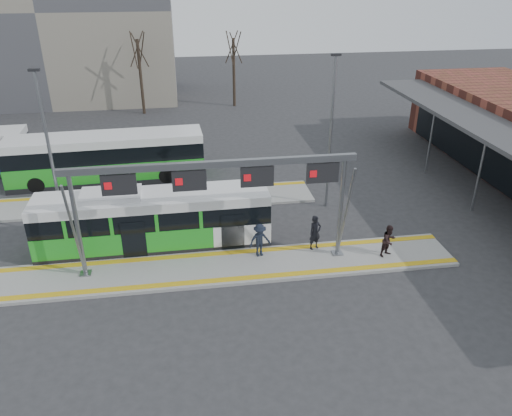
{
  "coord_description": "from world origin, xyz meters",
  "views": [
    {
      "loc": [
        -1.63,
        -19.94,
        13.05
      ],
      "look_at": [
        1.86,
        3.0,
        1.6
      ],
      "focal_mm": 35.0,
      "sensor_mm": 36.0,
      "label": 1
    }
  ],
  "objects_px": {
    "hero_bus": "(153,221)",
    "passenger_b": "(389,241)",
    "passenger_a": "(315,233)",
    "gantry": "(216,184)",
    "passenger_c": "(260,240)"
  },
  "relations": [
    {
      "from": "hero_bus",
      "to": "passenger_b",
      "type": "distance_m",
      "value": 11.65
    },
    {
      "from": "gantry",
      "to": "passenger_b",
      "type": "xyz_separation_m",
      "value": [
        8.23,
        -0.47,
        -3.34
      ]
    },
    {
      "from": "hero_bus",
      "to": "passenger_b",
      "type": "relative_size",
      "value": 7.09
    },
    {
      "from": "gantry",
      "to": "passenger_a",
      "type": "height_order",
      "value": "gantry"
    },
    {
      "from": "hero_bus",
      "to": "gantry",
      "type": "bearing_deg",
      "value": -38.91
    },
    {
      "from": "passenger_a",
      "to": "passenger_c",
      "type": "height_order",
      "value": "passenger_a"
    },
    {
      "from": "passenger_a",
      "to": "passenger_c",
      "type": "relative_size",
      "value": 1.05
    },
    {
      "from": "gantry",
      "to": "passenger_a",
      "type": "xyz_separation_m",
      "value": [
        4.86,
        0.71,
        -3.26
      ]
    },
    {
      "from": "gantry",
      "to": "passenger_b",
      "type": "height_order",
      "value": "gantry"
    },
    {
      "from": "hero_bus",
      "to": "passenger_b",
      "type": "xyz_separation_m",
      "value": [
        11.28,
        -2.89,
        -0.48
      ]
    },
    {
      "from": "hero_bus",
      "to": "passenger_a",
      "type": "xyz_separation_m",
      "value": [
        7.91,
        -1.71,
        -0.4
      ]
    },
    {
      "from": "gantry",
      "to": "passenger_c",
      "type": "relative_size",
      "value": 7.61
    },
    {
      "from": "passenger_b",
      "to": "gantry",
      "type": "bearing_deg",
      "value": 151.09
    },
    {
      "from": "gantry",
      "to": "hero_bus",
      "type": "bearing_deg",
      "value": 141.6
    },
    {
      "from": "gantry",
      "to": "passenger_b",
      "type": "distance_m",
      "value": 8.89
    }
  ]
}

